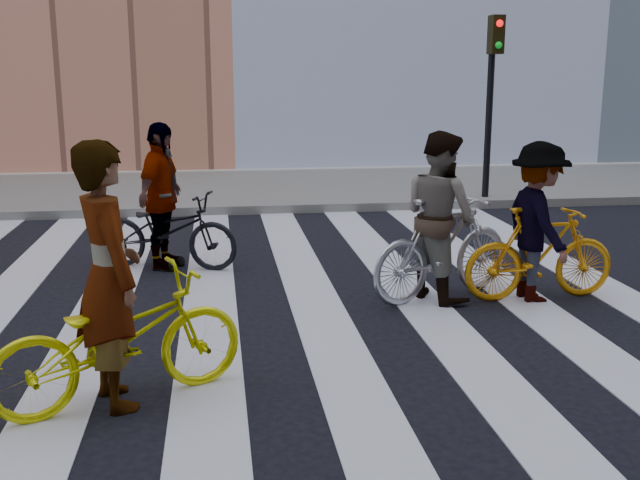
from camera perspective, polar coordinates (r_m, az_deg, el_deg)
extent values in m
plane|color=black|center=(7.92, -4.39, -4.81)|extent=(100.00, 100.00, 0.00)
cube|color=gray|center=(15.22, -6.17, 3.93)|extent=(100.00, 5.00, 0.15)
cube|color=white|center=(8.00, -16.32, -5.08)|extent=(0.55, 10.00, 0.01)
cube|color=white|center=(7.91, -8.39, -4.89)|extent=(0.55, 10.00, 0.01)
cube|color=white|center=(7.97, -0.43, -4.62)|extent=(0.55, 10.00, 0.01)
cube|color=white|center=(8.18, 7.26, -4.27)|extent=(0.55, 10.00, 0.01)
cube|color=white|center=(8.52, 14.43, -3.87)|extent=(0.55, 10.00, 0.01)
cube|color=white|center=(8.99, 20.95, -3.45)|extent=(0.55, 10.00, 0.01)
cylinder|color=black|center=(13.84, 12.74, 9.17)|extent=(0.12, 0.12, 3.20)
cube|color=black|center=(13.69, 13.26, 14.98)|extent=(0.22, 0.28, 0.65)
sphere|color=red|center=(13.56, 13.54, 15.76)|extent=(0.12, 0.12, 0.12)
sphere|color=#0CCC26|center=(13.54, 13.46, 14.24)|extent=(0.12, 0.12, 0.12)
imported|color=#F6F90D|center=(5.64, -15.03, -7.29)|extent=(1.97, 1.35, 0.98)
imported|color=silver|center=(8.06, 9.35, -0.56)|extent=(1.89, 1.25, 1.11)
imported|color=#FF9D0E|center=(8.23, 16.42, -1.00)|extent=(1.69, 0.55, 1.00)
imported|color=black|center=(9.37, -11.60, 0.71)|extent=(1.91, 1.19, 0.95)
imported|color=slate|center=(5.51, -15.83, -2.65)|extent=(0.71, 0.83, 1.93)
imported|color=slate|center=(7.97, 9.09, 1.81)|extent=(0.98, 1.07, 1.79)
imported|color=slate|center=(8.14, 16.25, 1.31)|extent=(0.67, 1.11, 1.68)
imported|color=slate|center=(9.29, -12.02, 3.26)|extent=(0.76, 1.14, 1.79)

